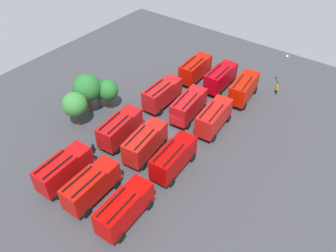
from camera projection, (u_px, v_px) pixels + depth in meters
ground_plane at (168, 134)px, 47.94m from camera, size 64.96×64.96×0.00m
fire_truck_0 at (125, 208)px, 35.81m from camera, size 7.31×3.03×3.88m
fire_truck_1 at (174, 157)px, 41.41m from camera, size 7.33×3.11×3.88m
fire_truck_2 at (214, 117)px, 47.38m from camera, size 7.40×3.30×3.88m
fire_truck_3 at (244, 88)px, 52.83m from camera, size 7.44×3.45×3.88m
fire_truck_4 at (91, 185)px, 38.10m from camera, size 7.30×3.00×3.88m
fire_truck_5 at (145, 142)px, 43.47m from camera, size 7.44×3.43×3.88m
fire_truck_6 at (189, 105)px, 49.40m from camera, size 7.42×3.37×3.88m
fire_truck_7 at (221, 77)px, 55.15m from camera, size 7.27×2.94×3.88m
fire_truck_8 at (64, 169)px, 40.00m from camera, size 7.32×3.06×3.88m
fire_truck_9 at (120, 128)px, 45.59m from camera, size 7.41×3.36×3.88m
fire_truck_10 at (162, 93)px, 51.67m from camera, size 7.26×2.89×3.88m
fire_truck_11 at (195, 69)px, 57.17m from camera, size 7.34×3.12×3.88m
firefighter_0 at (93, 148)px, 44.43m from camera, size 0.46×0.32×1.61m
firefighter_1 at (277, 89)px, 54.78m from camera, size 0.47×0.47×1.68m
tree_0 at (75, 105)px, 47.09m from camera, size 3.46×3.46×5.37m
tree_1 at (87, 88)px, 49.17m from camera, size 4.00×4.00×6.21m
tree_2 at (97, 89)px, 50.78m from camera, size 3.01×3.01×4.67m
tree_3 at (108, 90)px, 50.39m from camera, size 3.11×3.11×4.82m
traffic_cone_0 at (195, 93)px, 54.92m from camera, size 0.39×0.39×0.56m
traffic_cone_1 at (63, 166)px, 42.69m from camera, size 0.52×0.52×0.75m
lamppost at (284, 69)px, 54.43m from camera, size 0.36×0.36×5.96m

